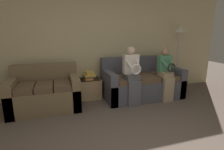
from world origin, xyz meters
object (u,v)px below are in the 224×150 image
at_px(child_right_seated, 166,72).
at_px(book_stack, 89,75).
at_px(floor_lamp, 180,36).
at_px(couch_main, 141,83).
at_px(side_shelf, 89,88).
at_px(couch_side, 46,93).
at_px(child_left_seated, 132,74).

relative_size(child_right_seated, book_stack, 3.73).
xyz_separation_m(book_stack, floor_lamp, (2.38, -0.01, 0.87)).
bearing_deg(floor_lamp, book_stack, 179.67).
xyz_separation_m(couch_main, book_stack, (-1.21, 0.26, 0.21)).
bearing_deg(side_shelf, couch_side, -162.39).
height_order(child_left_seated, floor_lamp, floor_lamp).
height_order(couch_side, child_left_seated, child_left_seated).
height_order(couch_main, child_right_seated, child_right_seated).
bearing_deg(child_right_seated, couch_side, 172.56).
relative_size(side_shelf, floor_lamp, 0.31).
height_order(couch_main, side_shelf, couch_main).
xyz_separation_m(couch_side, child_right_seated, (2.57, -0.34, 0.33)).
distance_m(child_right_seated, side_shelf, 1.79).
height_order(child_right_seated, side_shelf, child_right_seated).
distance_m(child_left_seated, side_shelf, 1.11).
relative_size(child_right_seated, floor_lamp, 0.70).
relative_size(couch_main, book_stack, 5.76).
relative_size(child_right_seated, side_shelf, 2.25).
xyz_separation_m(couch_side, child_left_seated, (1.75, -0.33, 0.35)).
bearing_deg(couch_main, couch_side, -178.96).
xyz_separation_m(couch_main, floor_lamp, (1.18, 0.25, 1.09)).
bearing_deg(floor_lamp, couch_side, -175.09).
height_order(couch_side, book_stack, couch_side).
xyz_separation_m(couch_side, side_shelf, (0.95, 0.30, -0.08)).
bearing_deg(book_stack, child_left_seated, -38.51).
bearing_deg(couch_side, side_shelf, 17.61).
distance_m(couch_main, side_shelf, 1.25).
relative_size(couch_main, side_shelf, 3.47).
height_order(couch_main, floor_lamp, floor_lamp).
relative_size(side_shelf, book_stack, 1.66).
distance_m(child_right_seated, floor_lamp, 1.25).
bearing_deg(child_left_seated, book_stack, 141.49).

